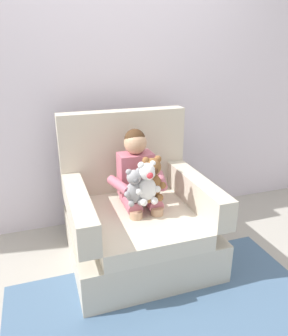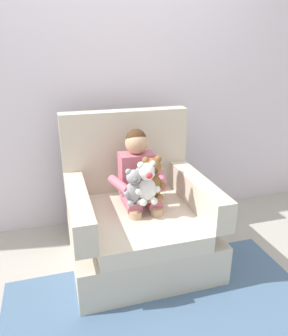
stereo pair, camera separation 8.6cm
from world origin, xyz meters
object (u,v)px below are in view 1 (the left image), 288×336
object	(u,v)px
armchair	(137,217)
plush_white	(147,184)
plush_brown	(152,180)
plush_grey	(134,187)
seated_child	(138,179)

from	to	relation	value
armchair	plush_white	xyz separation A→B (m)	(0.03, -0.16, 0.35)
armchair	plush_brown	world-z (taller)	armchair
plush_grey	plush_white	size ratio (longest dim) A/B	0.85
armchair	plush_grey	distance (m)	0.36
plush_brown	armchair	bearing A→B (deg)	134.40
armchair	plush_grey	bearing A→B (deg)	-112.49
plush_brown	plush_grey	xyz separation A→B (m)	(-0.14, -0.03, -0.03)
armchair	seated_child	bearing A→B (deg)	47.05
plush_grey	plush_white	world-z (taller)	plush_white
seated_child	plush_white	world-z (taller)	seated_child
armchair	plush_brown	bearing A→B (deg)	-58.35
plush_grey	plush_brown	bearing A→B (deg)	22.53
plush_grey	plush_white	xyz separation A→B (m)	(0.09, -0.01, 0.02)
seated_child	plush_brown	size ratio (longest dim) A/B	2.52
plush_brown	plush_white	xyz separation A→B (m)	(-0.05, -0.04, -0.01)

